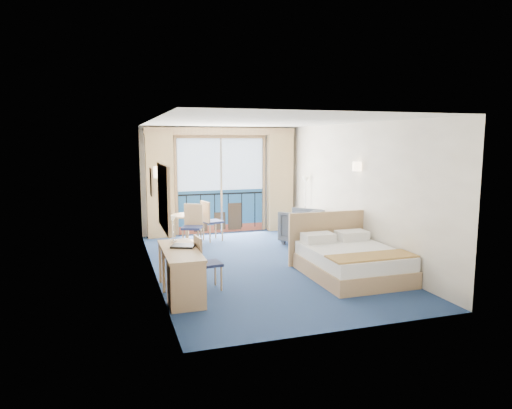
{
  "coord_description": "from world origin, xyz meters",
  "views": [
    {
      "loc": [
        -2.7,
        -8.08,
        2.36
      ],
      "look_at": [
        -0.04,
        0.2,
        1.13
      ],
      "focal_mm": 32.0,
      "sensor_mm": 36.0,
      "label": 1
    }
  ],
  "objects_px": {
    "bed": "(350,260)",
    "table_chair_b": "(193,223)",
    "round_table": "(187,221)",
    "table_chair_a": "(210,219)",
    "desk_chair": "(204,260)",
    "nightstand": "(341,243)",
    "desk": "(185,277)",
    "floor_lamp": "(306,191)",
    "armchair": "(302,226)"
  },
  "relations": [
    {
      "from": "armchair",
      "to": "floor_lamp",
      "type": "distance_m",
      "value": 1.11
    },
    {
      "from": "round_table",
      "to": "table_chair_a",
      "type": "height_order",
      "value": "table_chair_a"
    },
    {
      "from": "nightstand",
      "to": "table_chair_b",
      "type": "xyz_separation_m",
      "value": [
        -2.77,
        1.69,
        0.26
      ]
    },
    {
      "from": "bed",
      "to": "armchair",
      "type": "bearing_deg",
      "value": 85.29
    },
    {
      "from": "round_table",
      "to": "bed",
      "type": "bearing_deg",
      "value": -57.11
    },
    {
      "from": "floor_lamp",
      "to": "table_chair_b",
      "type": "distance_m",
      "value": 2.96
    },
    {
      "from": "desk_chair",
      "to": "nightstand",
      "type": "bearing_deg",
      "value": -73.65
    },
    {
      "from": "floor_lamp",
      "to": "table_chair_a",
      "type": "height_order",
      "value": "floor_lamp"
    },
    {
      "from": "floor_lamp",
      "to": "desk",
      "type": "xyz_separation_m",
      "value": [
        -3.61,
        -3.86,
        -0.73
      ]
    },
    {
      "from": "round_table",
      "to": "desk",
      "type": "bearing_deg",
      "value": -99.73
    },
    {
      "from": "armchair",
      "to": "desk_chair",
      "type": "relative_size",
      "value": 0.99
    },
    {
      "from": "round_table",
      "to": "table_chair_b",
      "type": "xyz_separation_m",
      "value": [
        0.04,
        -0.54,
        0.05
      ]
    },
    {
      "from": "nightstand",
      "to": "floor_lamp",
      "type": "bearing_deg",
      "value": 86.86
    },
    {
      "from": "armchair",
      "to": "bed",
      "type": "bearing_deg",
      "value": 41.05
    },
    {
      "from": "desk_chair",
      "to": "round_table",
      "type": "distance_m",
      "value": 3.51
    },
    {
      "from": "bed",
      "to": "floor_lamp",
      "type": "xyz_separation_m",
      "value": [
        0.63,
        3.37,
        0.84
      ]
    },
    {
      "from": "bed",
      "to": "armchair",
      "type": "height_order",
      "value": "bed"
    },
    {
      "from": "round_table",
      "to": "desk_chair",
      "type": "bearing_deg",
      "value": -94.86
    },
    {
      "from": "floor_lamp",
      "to": "desk_chair",
      "type": "bearing_deg",
      "value": -133.97
    },
    {
      "from": "desk_chair",
      "to": "round_table",
      "type": "xyz_separation_m",
      "value": [
        0.3,
        3.5,
        0.0
      ]
    },
    {
      "from": "armchair",
      "to": "floor_lamp",
      "type": "xyz_separation_m",
      "value": [
        0.42,
        0.73,
        0.73
      ]
    },
    {
      "from": "desk",
      "to": "table_chair_b",
      "type": "distance_m",
      "value": 3.57
    },
    {
      "from": "bed",
      "to": "floor_lamp",
      "type": "distance_m",
      "value": 3.53
    },
    {
      "from": "round_table",
      "to": "table_chair_a",
      "type": "bearing_deg",
      "value": -2.75
    },
    {
      "from": "table_chair_a",
      "to": "table_chair_b",
      "type": "height_order",
      "value": "table_chair_b"
    },
    {
      "from": "floor_lamp",
      "to": "desk",
      "type": "relative_size",
      "value": 0.97
    },
    {
      "from": "bed",
      "to": "table_chair_b",
      "type": "relative_size",
      "value": 1.99
    },
    {
      "from": "table_chair_a",
      "to": "table_chair_b",
      "type": "distance_m",
      "value": 0.71
    },
    {
      "from": "armchair",
      "to": "floor_lamp",
      "type": "height_order",
      "value": "floor_lamp"
    },
    {
      "from": "table_chair_b",
      "to": "bed",
      "type": "bearing_deg",
      "value": -32.14
    },
    {
      "from": "nightstand",
      "to": "round_table",
      "type": "xyz_separation_m",
      "value": [
        -2.8,
        2.23,
        0.21
      ]
    },
    {
      "from": "nightstand",
      "to": "desk_chair",
      "type": "height_order",
      "value": "desk_chair"
    },
    {
      "from": "desk",
      "to": "round_table",
      "type": "xyz_separation_m",
      "value": [
        0.69,
        4.03,
        0.1
      ]
    },
    {
      "from": "bed",
      "to": "round_table",
      "type": "bearing_deg",
      "value": 122.89
    },
    {
      "from": "nightstand",
      "to": "armchair",
      "type": "height_order",
      "value": "armchair"
    },
    {
      "from": "table_chair_a",
      "to": "armchair",
      "type": "bearing_deg",
      "value": -129.83
    },
    {
      "from": "bed",
      "to": "desk",
      "type": "xyz_separation_m",
      "value": [
        -2.97,
        -0.5,
        0.11
      ]
    },
    {
      "from": "desk",
      "to": "table_chair_a",
      "type": "xyz_separation_m",
      "value": [
        1.22,
        4.0,
        0.14
      ]
    },
    {
      "from": "desk",
      "to": "floor_lamp",
      "type": "bearing_deg",
      "value": 46.97
    },
    {
      "from": "armchair",
      "to": "table_chair_a",
      "type": "relative_size",
      "value": 0.91
    },
    {
      "from": "armchair",
      "to": "desk_chair",
      "type": "bearing_deg",
      "value": -1.35
    },
    {
      "from": "bed",
      "to": "nightstand",
      "type": "distance_m",
      "value": 1.4
    },
    {
      "from": "nightstand",
      "to": "round_table",
      "type": "bearing_deg",
      "value": 141.48
    },
    {
      "from": "bed",
      "to": "table_chair_b",
      "type": "distance_m",
      "value": 3.75
    },
    {
      "from": "nightstand",
      "to": "desk_chair",
      "type": "relative_size",
      "value": 0.64
    },
    {
      "from": "round_table",
      "to": "table_chair_a",
      "type": "relative_size",
      "value": 0.76
    },
    {
      "from": "bed",
      "to": "table_chair_a",
      "type": "xyz_separation_m",
      "value": [
        -1.75,
        3.51,
        0.25
      ]
    },
    {
      "from": "nightstand",
      "to": "armchair",
      "type": "distance_m",
      "value": 1.37
    },
    {
      "from": "nightstand",
      "to": "desk_chair",
      "type": "bearing_deg",
      "value": -157.82
    },
    {
      "from": "desk_chair",
      "to": "table_chair_b",
      "type": "distance_m",
      "value": 2.98
    }
  ]
}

